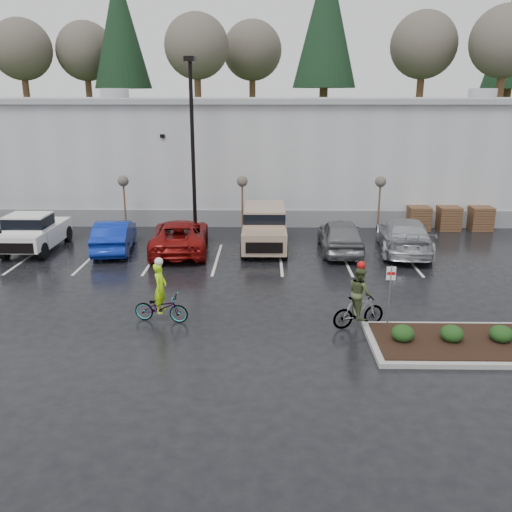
{
  "coord_description": "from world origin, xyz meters",
  "views": [
    {
      "loc": [
        -0.25,
        -16.3,
        7.47
      ],
      "look_at": [
        -0.6,
        4.22,
        1.3
      ],
      "focal_mm": 38.0,
      "sensor_mm": 36.0,
      "label": 1
    }
  ],
  "objects_px": {
    "car_grey": "(340,236)",
    "cyclist_hivis": "(161,302)",
    "pallet_stack_c": "(480,218)",
    "pickup_white": "(38,230)",
    "pallet_stack_b": "(448,218)",
    "cyclist_olive": "(359,303)",
    "sapling_east": "(380,185)",
    "car_red": "(180,236)",
    "car_far_silver": "(404,235)",
    "pallet_stack_a": "(418,218)",
    "sapling_mid": "(242,184)",
    "car_blue": "(114,236)",
    "lamppost": "(192,130)",
    "sapling_west": "(123,184)",
    "fire_lane_sign": "(390,289)",
    "suv_tan": "(264,229)"
  },
  "relations": [
    {
      "from": "pickup_white",
      "to": "cyclist_hivis",
      "type": "distance_m",
      "value": 11.85
    },
    {
      "from": "suv_tan",
      "to": "pallet_stack_a",
      "type": "bearing_deg",
      "value": 25.1
    },
    {
      "from": "lamppost",
      "to": "pallet_stack_b",
      "type": "xyz_separation_m",
      "value": [
        14.2,
        2.0,
        -5.01
      ]
    },
    {
      "from": "pickup_white",
      "to": "car_grey",
      "type": "distance_m",
      "value": 15.0
    },
    {
      "from": "sapling_east",
      "to": "pallet_stack_b",
      "type": "relative_size",
      "value": 2.37
    },
    {
      "from": "pallet_stack_a",
      "to": "car_grey",
      "type": "distance_m",
      "value": 6.9
    },
    {
      "from": "suv_tan",
      "to": "pallet_stack_c",
      "type": "bearing_deg",
      "value": 18.52
    },
    {
      "from": "pallet_stack_c",
      "to": "pickup_white",
      "type": "relative_size",
      "value": 0.26
    },
    {
      "from": "lamppost",
      "to": "car_blue",
      "type": "xyz_separation_m",
      "value": [
        -3.66,
        -2.64,
        -4.91
      ]
    },
    {
      "from": "pallet_stack_a",
      "to": "lamppost",
      "type": "bearing_deg",
      "value": -170.91
    },
    {
      "from": "sapling_west",
      "to": "car_blue",
      "type": "height_order",
      "value": "sapling_west"
    },
    {
      "from": "sapling_west",
      "to": "suv_tan",
      "type": "relative_size",
      "value": 0.63
    },
    {
      "from": "sapling_east",
      "to": "car_grey",
      "type": "relative_size",
      "value": 0.66
    },
    {
      "from": "sapling_west",
      "to": "cyclist_olive",
      "type": "bearing_deg",
      "value": -49.27
    },
    {
      "from": "sapling_west",
      "to": "pallet_stack_c",
      "type": "bearing_deg",
      "value": 2.86
    },
    {
      "from": "sapling_east",
      "to": "car_red",
      "type": "distance_m",
      "value": 11.22
    },
    {
      "from": "sapling_east",
      "to": "suv_tan",
      "type": "distance_m",
      "value": 7.21
    },
    {
      "from": "sapling_west",
      "to": "pallet_stack_c",
      "type": "xyz_separation_m",
      "value": [
        20.0,
        1.0,
        -2.05
      ]
    },
    {
      "from": "car_red",
      "to": "sapling_east",
      "type": "bearing_deg",
      "value": -164.99
    },
    {
      "from": "pallet_stack_a",
      "to": "car_far_silver",
      "type": "xyz_separation_m",
      "value": [
        -1.96,
        -4.61,
        0.17
      ]
    },
    {
      "from": "sapling_mid",
      "to": "car_red",
      "type": "height_order",
      "value": "sapling_mid"
    },
    {
      "from": "car_grey",
      "to": "cyclist_hivis",
      "type": "height_order",
      "value": "cyclist_hivis"
    },
    {
      "from": "pallet_stack_b",
      "to": "cyclist_olive",
      "type": "relative_size",
      "value": 0.59
    },
    {
      "from": "car_blue",
      "to": "car_grey",
      "type": "height_order",
      "value": "car_grey"
    },
    {
      "from": "pallet_stack_a",
      "to": "car_far_silver",
      "type": "height_order",
      "value": "car_far_silver"
    },
    {
      "from": "car_blue",
      "to": "car_grey",
      "type": "bearing_deg",
      "value": 172.66
    },
    {
      "from": "fire_lane_sign",
      "to": "pickup_white",
      "type": "bearing_deg",
      "value": 148.4
    },
    {
      "from": "car_blue",
      "to": "car_red",
      "type": "relative_size",
      "value": 0.83
    },
    {
      "from": "car_far_silver",
      "to": "pallet_stack_a",
      "type": "bearing_deg",
      "value": -106.24
    },
    {
      "from": "pickup_white",
      "to": "car_red",
      "type": "distance_m",
      "value": 7.17
    },
    {
      "from": "pallet_stack_c",
      "to": "car_blue",
      "type": "distance_m",
      "value": 20.2
    },
    {
      "from": "sapling_east",
      "to": "fire_lane_sign",
      "type": "distance_m",
      "value": 13.06
    },
    {
      "from": "suv_tan",
      "to": "sapling_west",
      "type": "bearing_deg",
      "value": 158.03
    },
    {
      "from": "sapling_east",
      "to": "pallet_stack_c",
      "type": "distance_m",
      "value": 6.42
    },
    {
      "from": "car_blue",
      "to": "cyclist_olive",
      "type": "bearing_deg",
      "value": 132.37
    },
    {
      "from": "car_red",
      "to": "pallet_stack_c",
      "type": "bearing_deg",
      "value": -168.62
    },
    {
      "from": "sapling_mid",
      "to": "pallet_stack_c",
      "type": "xyz_separation_m",
      "value": [
        13.5,
        1.0,
        -2.05
      ]
    },
    {
      "from": "lamppost",
      "to": "pallet_stack_a",
      "type": "bearing_deg",
      "value": 9.09
    },
    {
      "from": "pickup_white",
      "to": "car_far_silver",
      "type": "relative_size",
      "value": 0.9
    },
    {
      "from": "sapling_mid",
      "to": "car_blue",
      "type": "xyz_separation_m",
      "value": [
        -6.16,
        -3.64,
        -1.95
      ]
    },
    {
      "from": "sapling_west",
      "to": "car_grey",
      "type": "relative_size",
      "value": 0.66
    },
    {
      "from": "car_blue",
      "to": "cyclist_hivis",
      "type": "bearing_deg",
      "value": 107.18
    },
    {
      "from": "lamppost",
      "to": "pallet_stack_b",
      "type": "bearing_deg",
      "value": 8.02
    },
    {
      "from": "car_blue",
      "to": "pallet_stack_b",
      "type": "bearing_deg",
      "value": -172.6
    },
    {
      "from": "sapling_east",
      "to": "car_grey",
      "type": "xyz_separation_m",
      "value": [
        -2.57,
        -3.68,
        -1.9
      ]
    },
    {
      "from": "car_blue",
      "to": "car_grey",
      "type": "xyz_separation_m",
      "value": [
        11.09,
        -0.03,
        0.05
      ]
    },
    {
      "from": "lamppost",
      "to": "car_red",
      "type": "relative_size",
      "value": 1.62
    },
    {
      "from": "pallet_stack_b",
      "to": "cyclist_hivis",
      "type": "distance_m",
      "value": 19.25
    },
    {
      "from": "pallet_stack_b",
      "to": "car_blue",
      "type": "distance_m",
      "value": 18.46
    },
    {
      "from": "pickup_white",
      "to": "cyclist_olive",
      "type": "xyz_separation_m",
      "value": [
        14.43,
        -9.28,
        -0.14
      ]
    }
  ]
}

